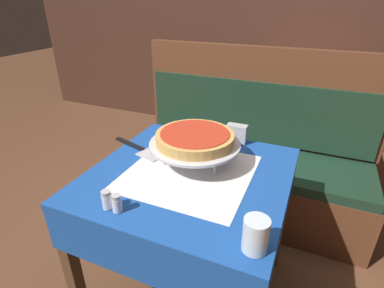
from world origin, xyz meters
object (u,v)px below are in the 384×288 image
deep_dish_pizza (195,138)px  pizza_server (141,149)px  water_glass_near (256,235)px  napkin_holder (237,133)px  condiment_caddy (320,77)px  pizza_pan_stand (195,145)px  booth_bench (246,168)px  dining_table_front (190,195)px  salt_shaker (107,200)px  pepper_shaker (117,203)px  dining_table_rear (303,94)px

deep_dish_pizza → pizza_server: bearing=177.4°
pizza_server → water_glass_near: water_glass_near is taller
napkin_holder → condiment_caddy: condiment_caddy is taller
pizza_pan_stand → booth_bench: bearing=84.3°
dining_table_front → pizza_server: pizza_server is taller
deep_dish_pizza → booth_bench: bearing=84.3°
deep_dish_pizza → condiment_caddy: bearing=75.0°
booth_bench → pizza_server: booth_bench is taller
deep_dish_pizza → napkin_holder: (0.11, 0.28, -0.08)m
napkin_holder → water_glass_near: bearing=-70.1°
salt_shaker → pepper_shaker: 0.04m
dining_table_front → pizza_pan_stand: bearing=97.2°
salt_shaker → water_glass_near: bearing=1.6°
condiment_caddy → water_glass_near: bearing=-92.5°
dining_table_front → dining_table_rear: bearing=79.1°
condiment_caddy → pizza_server: bearing=-114.0°
dining_table_front → water_glass_near: water_glass_near is taller
salt_shaker → dining_table_front: bearing=63.0°
water_glass_near → condiment_caddy: (0.09, 2.04, -0.01)m
salt_shaker → napkin_holder: (0.27, 0.68, 0.01)m
pizza_server → pepper_shaker: 0.45m
water_glass_near → salt_shaker: size_ratio=1.54×
dining_table_front → pizza_server: 0.33m
deep_dish_pizza → napkin_holder: deep_dish_pizza is taller
deep_dish_pizza → salt_shaker: size_ratio=4.78×
dining_table_front → pizza_server: size_ratio=2.53×
water_glass_near → pepper_shaker: 0.47m
salt_shaker → condiment_caddy: (0.60, 2.06, 0.01)m
deep_dish_pizza → dining_table_rear: bearing=78.2°
dining_table_rear → napkin_holder: size_ratio=7.88×
booth_bench → pizza_server: bearing=-116.2°
pepper_shaker → booth_bench: bearing=80.6°
deep_dish_pizza → napkin_holder: size_ratio=3.32×
dining_table_rear → pizza_server: pizza_server is taller
condiment_caddy → booth_bench: bearing=-112.1°
booth_bench → salt_shaker: 1.26m
deep_dish_pizza → water_glass_near: 0.53m
dining_table_front → salt_shaker: 0.40m
pepper_shaker → napkin_holder: napkin_holder is taller
booth_bench → condiment_caddy: booth_bench is taller
pizza_server → dining_table_rear: bearing=68.6°
salt_shaker → condiment_caddy: 2.14m
dining_table_rear → pizza_server: (-0.62, -1.57, 0.09)m
pizza_pan_stand → pizza_server: bearing=177.4°
dining_table_front → napkin_holder: bearing=74.5°
deep_dish_pizza → water_glass_near: deep_dish_pizza is taller
booth_bench → pizza_server: size_ratio=5.03×
dining_table_front → booth_bench: bearing=85.5°
pepper_shaker → condiment_caddy: 2.13m
booth_bench → napkin_holder: booth_bench is taller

